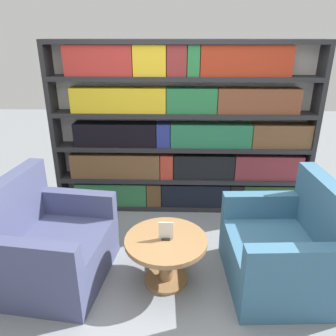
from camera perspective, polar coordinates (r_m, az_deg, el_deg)
ground_plane at (r=2.96m, az=2.65°, el=-20.20°), size 14.00×14.00×0.00m
bookshelf at (r=3.77m, az=2.82°, el=6.19°), size 2.96×0.30×1.95m
armchair_left at (r=3.05m, az=-19.78°, el=-12.78°), size 0.93×1.03×0.93m
armchair_right at (r=2.99m, az=19.55°, el=-13.48°), size 0.86×0.98×0.93m
coffee_table at (r=2.84m, az=-0.36°, el=-14.24°), size 0.69×0.69×0.43m
table_sign at (r=2.73m, az=-0.37°, el=-11.06°), size 0.12×0.06×0.16m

